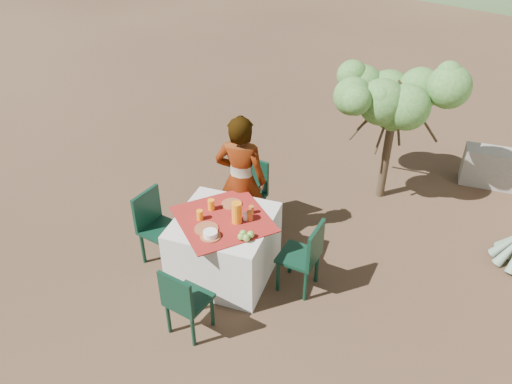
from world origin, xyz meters
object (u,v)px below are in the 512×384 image
person (241,181)px  shrub_tree (399,104)px  juice_pitcher (237,213)px  chair_left (156,224)px  chair_right (305,255)px  table (224,246)px  chair_near (184,300)px  chair_far (249,190)px

person → shrub_tree: shrub_tree is taller
person → juice_pitcher: bearing=101.7°
person → juice_pitcher: (0.21, -0.67, 0.05)m
chair_left → chair_right: 1.75m
table → chair_near: (-0.02, -0.96, 0.08)m
shrub_tree → chair_right: bearing=-105.5°
shrub_tree → juice_pitcher: (-1.36, -2.24, -0.49)m
chair_left → juice_pitcher: size_ratio=3.70×
person → shrub_tree: bearing=-140.5°
person → chair_far: bearing=-93.1°
chair_far → chair_left: size_ratio=1.01×
chair_near → juice_pitcher: (0.18, 0.95, 0.43)m
chair_near → shrub_tree: bearing=-103.0°
chair_right → chair_far: bearing=-125.5°
shrub_tree → juice_pitcher: bearing=-121.3°
chair_near → shrub_tree: (1.55, 3.20, 0.92)m
chair_right → chair_left: bearing=-79.6°
chair_far → juice_pitcher: juice_pitcher is taller
chair_far → chair_right: size_ratio=1.05×
chair_far → shrub_tree: bearing=51.1°
chair_right → juice_pitcher: size_ratio=3.58×
chair_right → juice_pitcher: bearing=-78.2°
chair_far → chair_right: bearing=-31.3°
chair_right → shrub_tree: 2.45m
chair_near → juice_pitcher: size_ratio=3.41×
chair_far → chair_left: (-0.78, -1.00, -0.01)m
chair_right → shrub_tree: (0.61, 2.20, 0.89)m
person → juice_pitcher: 0.70m
chair_far → person: bearing=-75.1°
table → shrub_tree: bearing=55.8°
chair_far → juice_pitcher: (0.22, -0.98, 0.38)m
chair_left → person: person is taller
person → juice_pitcher: size_ratio=6.89×
chair_near → shrub_tree: 3.67m
chair_left → juice_pitcher: juice_pitcher is taller
chair_far → juice_pitcher: size_ratio=3.75×
chair_left → shrub_tree: shrub_tree is taller
person → juice_pitcher: person is taller
person → shrub_tree: 2.29m
chair_right → table: bearing=-79.1°
chair_left → juice_pitcher: (1.00, 0.02, 0.39)m
chair_near → chair_left: size_ratio=0.92×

